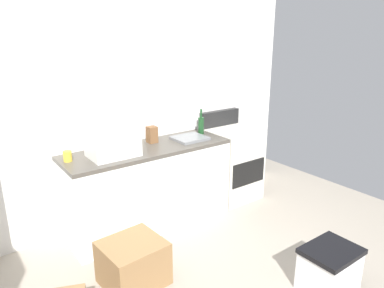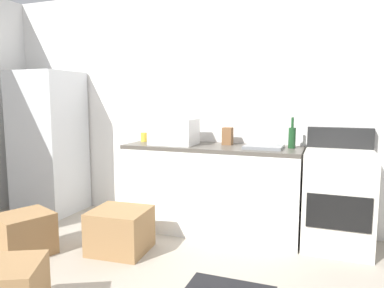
{
  "view_description": "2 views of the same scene",
  "coord_description": "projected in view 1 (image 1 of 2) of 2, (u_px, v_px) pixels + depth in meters",
  "views": [
    {
      "loc": [
        -1.44,
        -1.96,
        2.05
      ],
      "look_at": [
        0.65,
        0.89,
        0.95
      ],
      "focal_mm": 33.23,
      "sensor_mm": 36.0,
      "label": 1
    },
    {
      "loc": [
        1.4,
        -2.29,
        1.38
      ],
      "look_at": [
        0.27,
        0.72,
        0.97
      ],
      "focal_mm": 33.7,
      "sensor_mm": 36.0,
      "label": 2
    }
  ],
  "objects": [
    {
      "name": "microwave",
      "position": [
        113.0,
        143.0,
        3.45
      ],
      "size": [
        0.46,
        0.34,
        0.27
      ],
      "primitive_type": "cube",
      "color": "white",
      "rests_on": "kitchen_counter"
    },
    {
      "name": "knife_block",
      "position": [
        152.0,
        135.0,
        3.9
      ],
      "size": [
        0.1,
        0.1,
        0.18
      ],
      "primitive_type": "cube",
      "color": "brown",
      "rests_on": "kitchen_counter"
    },
    {
      "name": "wall_back",
      "position": [
        105.0,
        108.0,
        3.73
      ],
      "size": [
        5.0,
        0.1,
        2.6
      ],
      "primitive_type": "cube",
      "color": "silver",
      "rests_on": "ground_plane"
    },
    {
      "name": "cardboard_box_large",
      "position": [
        133.0,
        263.0,
        3.0
      ],
      "size": [
        0.53,
        0.49,
        0.39
      ],
      "primitive_type": "cube",
      "rotation": [
        0.0,
        0.0,
        0.07
      ],
      "color": "olive",
      "rests_on": "ground_plane"
    },
    {
      "name": "sink_basin",
      "position": [
        190.0,
        138.0,
        4.03
      ],
      "size": [
        0.36,
        0.32,
        0.03
      ],
      "primitive_type": "cube",
      "color": "slate",
      "rests_on": "kitchen_counter"
    },
    {
      "name": "storage_bin",
      "position": [
        329.0,
        269.0,
        2.93
      ],
      "size": [
        0.46,
        0.36,
        0.38
      ],
      "color": "silver",
      "rests_on": "ground_plane"
    },
    {
      "name": "coffee_mug",
      "position": [
        68.0,
        156.0,
        3.33
      ],
      "size": [
        0.08,
        0.08,
        0.1
      ],
      "primitive_type": "cylinder",
      "color": "gold",
      "rests_on": "kitchen_counter"
    },
    {
      "name": "stove_oven",
      "position": [
        231.0,
        162.0,
        4.57
      ],
      "size": [
        0.6,
        0.61,
        1.1
      ],
      "color": "silver",
      "rests_on": "ground_plane"
    },
    {
      "name": "kitchen_counter",
      "position": [
        149.0,
        187.0,
        3.88
      ],
      "size": [
        1.8,
        0.6,
        0.9
      ],
      "color": "white",
      "rests_on": "ground_plane"
    },
    {
      "name": "wine_bottle",
      "position": [
        201.0,
        125.0,
        4.23
      ],
      "size": [
        0.07,
        0.07,
        0.3
      ],
      "color": "#193F1E",
      "rests_on": "kitchen_counter"
    }
  ]
}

